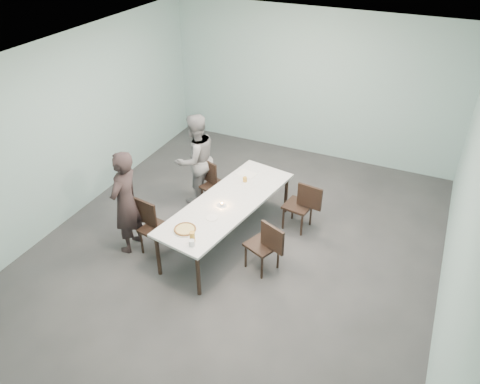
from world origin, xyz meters
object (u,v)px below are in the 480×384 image
at_px(table, 228,205).
at_px(chair_near_right, 266,244).
at_px(diner_near, 126,202).
at_px(amber_tumbler, 245,179).
at_px(diner_far, 196,159).
at_px(chair_far_left, 212,182).
at_px(chair_near_left, 152,223).
at_px(side_plate, 212,218).
at_px(water_tumbler, 192,243).
at_px(pizza, 185,229).
at_px(tealight, 222,204).
at_px(chair_far_right, 303,203).
at_px(beer_glass, 192,237).

bearing_deg(table, chair_near_right, -26.76).
height_order(table, diner_near, diner_near).
relative_size(table, amber_tumbler, 33.93).
bearing_deg(diner_far, chair_far_left, 105.02).
xyz_separation_m(chair_near_left, side_plate, (0.94, 0.21, 0.25)).
bearing_deg(side_plate, water_tumbler, -86.14).
bearing_deg(diner_near, water_tumbler, 70.12).
height_order(pizza, side_plate, pizza).
distance_m(water_tumbler, tealight, 1.03).
bearing_deg(water_tumbler, chair_near_left, 154.65).
bearing_deg(chair_far_right, beer_glass, 70.22).
bearing_deg(tealight, chair_far_left, 125.20).
xyz_separation_m(pizza, beer_glass, (0.21, -0.16, 0.06)).
relative_size(diner_near, amber_tumbler, 21.10).
xyz_separation_m(table, water_tumbler, (0.03, -1.16, 0.10)).
distance_m(chair_far_right, diner_far, 2.03).
relative_size(diner_far, tealight, 29.75).
distance_m(tealight, amber_tumbler, 0.79).
relative_size(chair_far_left, pizza, 2.56).
bearing_deg(pizza, amber_tumbler, 81.51).
bearing_deg(amber_tumbler, chair_far_left, 169.33).
bearing_deg(pizza, table, 75.78).
distance_m(diner_near, amber_tumbler, 1.96).
relative_size(chair_far_right, water_tumbler, 9.67).
distance_m(table, chair_near_left, 1.20).
distance_m(pizza, side_plate, 0.47).
distance_m(chair_far_right, water_tumbler, 2.19).
bearing_deg(chair_near_left, chair_far_left, 87.64).
bearing_deg(diner_near, tealight, 112.37).
relative_size(chair_far_left, amber_tumbler, 10.88).
relative_size(chair_near_left, beer_glass, 5.80).
height_order(chair_near_left, chair_near_right, same).
xyz_separation_m(table, chair_far_left, (-0.67, 0.78, -0.19)).
relative_size(chair_far_right, tealight, 15.54).
bearing_deg(chair_far_right, amber_tumbler, 16.29).
bearing_deg(chair_far_right, chair_near_right, 90.92).
height_order(diner_near, side_plate, diner_near).
distance_m(chair_far_left, chair_far_right, 1.65).
height_order(chair_near_right, diner_near, diner_near).
xyz_separation_m(chair_far_left, water_tumbler, (0.70, -1.94, 0.29)).
height_order(water_tumbler, tealight, water_tumbler).
bearing_deg(table, side_plate, -92.39).
bearing_deg(diner_near, chair_near_right, 95.48).
distance_m(chair_near_right, tealight, 0.94).
bearing_deg(amber_tumbler, table, -90.31).
relative_size(chair_near_left, diner_far, 0.52).
xyz_separation_m(diner_near, amber_tumbler, (1.33, 1.43, -0.05)).
xyz_separation_m(diner_near, diner_far, (0.30, 1.63, -0.01)).
bearing_deg(side_plate, chair_far_right, 51.95).
bearing_deg(chair_near_left, pizza, -7.52).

